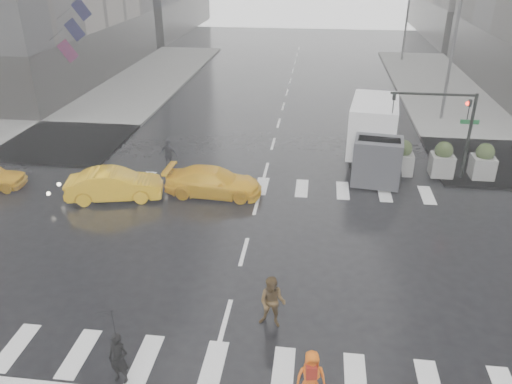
# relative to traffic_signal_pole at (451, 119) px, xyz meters

# --- Properties ---
(ground) EXTENTS (120.00, 120.00, 0.00)m
(ground) POSITION_rel_traffic_signal_pole_xyz_m (-9.01, -8.01, -3.22)
(ground) COLOR black
(ground) RESTS_ON ground
(sidewalk_nw) EXTENTS (35.00, 35.00, 0.15)m
(sidewalk_nw) POSITION_rel_traffic_signal_pole_xyz_m (-28.51, 9.49, -3.14)
(sidewalk_nw) COLOR slate
(sidewalk_nw) RESTS_ON ground
(road_markings) EXTENTS (18.00, 48.00, 0.01)m
(road_markings) POSITION_rel_traffic_signal_pole_xyz_m (-9.01, -8.01, -3.21)
(road_markings) COLOR silver
(road_markings) RESTS_ON ground
(traffic_signal_pole) EXTENTS (4.45, 0.42, 4.50)m
(traffic_signal_pole) POSITION_rel_traffic_signal_pole_xyz_m (0.00, 0.00, 0.00)
(traffic_signal_pole) COLOR black
(traffic_signal_pole) RESTS_ON ground
(street_lamp_near) EXTENTS (2.15, 0.22, 9.00)m
(street_lamp_near) POSITION_rel_traffic_signal_pole_xyz_m (1.86, 9.99, 1.73)
(street_lamp_near) COLOR #59595B
(street_lamp_near) RESTS_ON ground
(street_lamp_far) EXTENTS (2.15, 0.22, 9.00)m
(street_lamp_far) POSITION_rel_traffic_signal_pole_xyz_m (1.86, 29.99, 1.73)
(street_lamp_far) COLOR #59595B
(street_lamp_far) RESTS_ON ground
(planter_west) EXTENTS (1.10, 1.10, 1.80)m
(planter_west) POSITION_rel_traffic_signal_pole_xyz_m (-2.01, 0.19, -2.23)
(planter_west) COLOR slate
(planter_west) RESTS_ON ground
(planter_mid) EXTENTS (1.10, 1.10, 1.80)m
(planter_mid) POSITION_rel_traffic_signal_pole_xyz_m (-0.01, 0.19, -2.23)
(planter_mid) COLOR slate
(planter_mid) RESTS_ON ground
(planter_east) EXTENTS (1.10, 1.10, 1.80)m
(planter_east) POSITION_rel_traffic_signal_pole_xyz_m (1.99, 0.19, -2.23)
(planter_east) COLOR slate
(planter_east) RESTS_ON ground
(flag_cluster) EXTENTS (2.87, 3.06, 4.69)m
(flag_cluster) POSITION_rel_traffic_signal_pole_xyz_m (-24.09, 10.49, 2.42)
(flag_cluster) COLOR #59595B
(flag_cluster) RESTS_ON ground
(pedestrian_black) EXTENTS (1.11, 1.13, 2.43)m
(pedestrian_black) POSITION_rel_traffic_signal_pole_xyz_m (-11.39, -14.81, -1.58)
(pedestrian_black) COLOR black
(pedestrian_black) RESTS_ON ground
(pedestrian_brown) EXTENTS (0.96, 0.80, 1.77)m
(pedestrian_brown) POSITION_rel_traffic_signal_pole_xyz_m (-7.51, -12.06, -2.33)
(pedestrian_brown) COLOR #483419
(pedestrian_brown) RESTS_ON ground
(pedestrian_orange) EXTENTS (0.86, 0.63, 1.60)m
(pedestrian_orange) POSITION_rel_traffic_signal_pole_xyz_m (-6.25, -14.81, -2.41)
(pedestrian_orange) COLOR #DA590F
(pedestrian_orange) RESTS_ON ground
(pedestrian_far_a) EXTENTS (1.08, 0.78, 1.68)m
(pedestrian_far_a) POSITION_rel_traffic_signal_pole_xyz_m (-14.13, -0.53, -2.37)
(pedestrian_far_a) COLOR black
(pedestrian_far_a) RESTS_ON ground
(pedestrian_far_b) EXTENTS (1.22, 0.93, 1.67)m
(pedestrian_far_b) POSITION_rel_traffic_signal_pole_xyz_m (-3.51, -1.09, -2.38)
(pedestrian_far_b) COLOR black
(pedestrian_far_b) RESTS_ON ground
(taxi_mid) EXTENTS (4.61, 2.49, 1.44)m
(taxi_mid) POSITION_rel_traffic_signal_pole_xyz_m (-15.69, -4.23, -2.50)
(taxi_mid) COLOR #FAB40D
(taxi_mid) RESTS_ON ground
(taxi_rear) EXTENTS (4.12, 1.99, 1.34)m
(taxi_rear) POSITION_rel_traffic_signal_pole_xyz_m (-11.18, -3.21, -2.55)
(taxi_rear) COLOR #FAB40D
(taxi_rear) RESTS_ON ground
(box_truck) EXTENTS (2.39, 6.37, 3.39)m
(box_truck) POSITION_rel_traffic_signal_pole_xyz_m (-3.41, 1.24, -1.41)
(box_truck) COLOR silver
(box_truck) RESTS_ON ground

